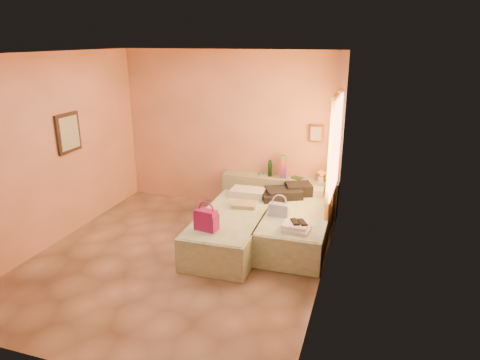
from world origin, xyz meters
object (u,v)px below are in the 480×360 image
at_px(flower_vase, 321,175).
at_px(blue_handbag, 279,210).
at_px(bed_left, 233,229).
at_px(magenta_handbag, 206,220).
at_px(headboard_ledge, 279,195).
at_px(water_bottle, 270,169).
at_px(towel_stack, 297,228).
at_px(green_book, 297,178).
at_px(bed_right, 297,226).

bearing_deg(flower_vase, blue_handbag, -107.72).
relative_size(bed_left, flower_vase, 8.25).
bearing_deg(flower_vase, magenta_handbag, -121.04).
height_order(headboard_ledge, blue_handbag, blue_handbag).
relative_size(bed_left, water_bottle, 7.13).
bearing_deg(magenta_handbag, flower_vase, 67.84).
distance_m(bed_left, blue_handbag, 0.77).
bearing_deg(flower_vase, towel_stack, -92.49).
height_order(headboard_ledge, green_book, green_book).
relative_size(headboard_ledge, green_book, 11.72).
bearing_deg(magenta_handbag, green_book, 77.21).
distance_m(bed_right, water_bottle, 1.38).
distance_m(green_book, flower_vase, 0.43).
bearing_deg(flower_vase, water_bottle, 178.74).
xyz_separation_m(bed_left, blue_handbag, (0.67, 0.15, 0.34)).
bearing_deg(water_bottle, blue_handbag, -70.45).
bearing_deg(bed_right, headboard_ledge, 115.63).
distance_m(headboard_ledge, blue_handbag, 1.39).
distance_m(bed_left, towel_stack, 1.10).
height_order(bed_right, water_bottle, water_bottle).
xyz_separation_m(bed_left, flower_vase, (1.09, 1.47, 0.52)).
distance_m(headboard_ledge, towel_stack, 1.89).
bearing_deg(headboard_ledge, blue_handbag, -77.52).
distance_m(green_book, towel_stack, 1.82).
xyz_separation_m(flower_vase, magenta_handbag, (-1.25, -2.08, -0.13)).
bearing_deg(bed_left, headboard_ledge, 74.82).
bearing_deg(towel_stack, headboard_ledge, 109.87).
distance_m(headboard_ledge, green_book, 0.46).
height_order(green_book, magenta_handbag, magenta_handbag).
height_order(flower_vase, blue_handbag, flower_vase).
xyz_separation_m(water_bottle, magenta_handbag, (-0.36, -2.10, -0.15)).
distance_m(water_bottle, green_book, 0.50).
xyz_separation_m(water_bottle, flower_vase, (0.90, -0.02, -0.02)).
bearing_deg(blue_handbag, towel_stack, -48.37).
height_order(water_bottle, blue_handbag, water_bottle).
distance_m(water_bottle, towel_stack, 1.97).
relative_size(headboard_ledge, bed_left, 1.02).
relative_size(headboard_ledge, towel_stack, 5.86).
bearing_deg(bed_left, blue_handbag, 11.67).
relative_size(water_bottle, towel_stack, 0.80).
bearing_deg(towel_stack, blue_handbag, 128.16).
xyz_separation_m(headboard_ledge, flower_vase, (0.72, -0.01, 0.45)).
bearing_deg(bed_left, bed_right, 24.48).
relative_size(water_bottle, green_book, 1.60).
distance_m(headboard_ledge, water_bottle, 0.50).
distance_m(water_bottle, magenta_handbag, 2.14).
bearing_deg(bed_right, bed_left, -155.52).
bearing_deg(towel_stack, bed_right, 99.01).
bearing_deg(water_bottle, towel_stack, -65.23).
bearing_deg(headboard_ledge, bed_left, -104.24).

